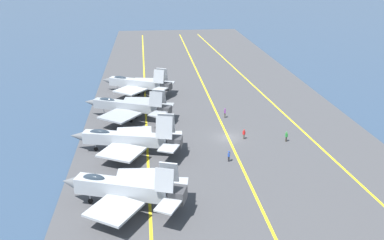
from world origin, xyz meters
The scene contains 13 objects.
ground_plane centered at (0.00, 0.00, 0.00)m, with size 2000.00×2000.00×0.00m, color #2D425B.
carrier_deck centered at (0.00, 0.00, 0.20)m, with size 218.71×47.89×0.40m, color #424244.
deck_stripe_foul_line centered at (0.00, -13.17, 0.40)m, with size 196.84×0.36×0.01m, color yellow.
deck_stripe_centerline centered at (0.00, 0.00, 0.40)m, with size 196.84×0.36×0.01m, color yellow.
deck_stripe_edge_line centered at (0.00, 13.17, 0.40)m, with size 196.84×0.36×0.01m, color yellow.
parked_jet_nearest centered at (-18.54, 15.81, 2.98)m, with size 12.38×15.23×6.16m.
parked_jet_second centered at (-3.92, 15.94, 2.69)m, with size 12.38×17.12×6.40m.
parked_jet_third centered at (9.69, 16.29, 2.99)m, with size 13.70×16.65×6.01m.
parked_jet_fourth centered at (25.18, 15.03, 2.66)m, with size 12.90×16.16×5.91m.
crew_green_vest centered at (-2.53, -8.89, 1.33)m, with size 0.43×0.35×1.70m.
crew_blue_vest centered at (-8.34, 1.53, 1.33)m, with size 0.46×0.40×1.69m.
crew_purple_vest centered at (8.80, -1.09, 1.40)m, with size 0.42×0.33×1.82m.
crew_red_vest centered at (-0.85, -2.40, 1.31)m, with size 0.46×0.44×1.67m.
Camera 1 is at (-59.54, 12.43, 27.45)m, focal length 38.00 mm.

